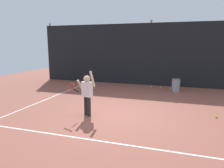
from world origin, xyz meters
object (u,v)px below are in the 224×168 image
tennis_ball_1 (74,84)px  tennis_ball_4 (170,89)px  tennis_ball_7 (161,88)px  tennis_ball_5 (80,88)px  tennis_ball_6 (94,88)px  tennis_ball_0 (83,88)px  tennis_player (86,92)px  ball_hopper (176,85)px  tennis_ball_3 (151,87)px  tennis_ball_2 (216,117)px

tennis_ball_1 → tennis_ball_4: size_ratio=1.00×
tennis_ball_4 → tennis_ball_7: bearing=167.0°
tennis_ball_4 → tennis_ball_5: same height
tennis_ball_5 → tennis_ball_6: bearing=11.9°
tennis_ball_0 → tennis_ball_5: same height
tennis_ball_4 → tennis_ball_5: bearing=-164.4°
tennis_ball_1 → tennis_player: bearing=-57.5°
ball_hopper → tennis_ball_0: (-4.20, -0.85, -0.26)m
ball_hopper → tennis_ball_1: ball_hopper is taller
tennis_ball_1 → tennis_ball_6: bearing=-21.3°
tennis_ball_1 → tennis_ball_7: bearing=7.6°
tennis_ball_7 → tennis_ball_3: bearing=170.6°
tennis_ball_2 → tennis_ball_5: 6.16m
tennis_ball_4 → tennis_ball_5: (-4.13, -1.15, 0.00)m
tennis_ball_5 → tennis_ball_4: bearing=15.6°
tennis_ball_0 → tennis_ball_1: same height
tennis_ball_4 → tennis_ball_6: size_ratio=1.00×
tennis_ball_0 → tennis_ball_4: (3.95, 1.22, 0.00)m
ball_hopper → tennis_ball_3: size_ratio=8.52×
tennis_ball_2 → tennis_ball_0: bearing=155.4°
tennis_ball_1 → tennis_ball_5: (0.71, -0.68, 0.00)m
ball_hopper → tennis_ball_0: size_ratio=8.52×
tennis_ball_1 → tennis_ball_7: (4.38, 0.58, 0.00)m
tennis_player → tennis_ball_4: bearing=83.8°
ball_hopper → tennis_ball_5: size_ratio=8.52×
tennis_ball_5 → tennis_ball_6: 0.68m
tennis_ball_6 → tennis_ball_5: bearing=-168.1°
ball_hopper → tennis_ball_6: ball_hopper is taller
tennis_ball_1 → tennis_ball_2: size_ratio=1.00×
tennis_ball_2 → tennis_player: bearing=-165.2°
tennis_ball_2 → tennis_ball_4: bearing=111.9°
tennis_ball_3 → tennis_ball_4: size_ratio=1.00×
tennis_ball_2 → tennis_ball_6: bearing=151.5°
tennis_ball_5 → tennis_ball_1: bearing=136.4°
tennis_ball_2 → tennis_ball_4: size_ratio=1.00×
tennis_player → tennis_ball_7: tennis_player is taller
ball_hopper → tennis_ball_2: 3.56m
tennis_ball_2 → tennis_ball_7: bearing=117.1°
tennis_ball_4 → tennis_ball_3: bearing=168.8°
ball_hopper → tennis_ball_3: 1.31m
tennis_ball_3 → tennis_player: bearing=-104.5°
tennis_ball_6 → tennis_ball_7: bearing=20.5°
tennis_ball_0 → tennis_ball_3: size_ratio=1.00×
tennis_player → tennis_ball_0: bearing=136.0°
tennis_ball_0 → tennis_ball_3: (3.04, 1.40, 0.00)m
tennis_ball_5 → tennis_ball_7: (3.67, 1.26, 0.00)m
ball_hopper → tennis_ball_0: ball_hopper is taller
tennis_ball_7 → ball_hopper: bearing=-33.8°
tennis_player → tennis_ball_2: bearing=33.5°
ball_hopper → tennis_ball_7: 0.89m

